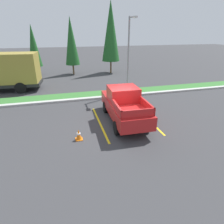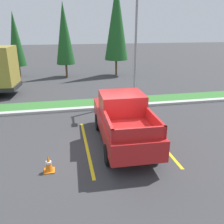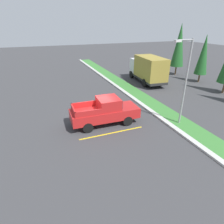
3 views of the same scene
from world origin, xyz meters
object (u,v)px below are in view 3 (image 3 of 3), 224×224
at_px(street_light, 185,78).
at_px(cypress_tree_leftmost, 179,45).
at_px(pickup_truck_main, 105,111).
at_px(cargo_truck_distant, 148,69).
at_px(traffic_cone, 77,109).
at_px(cypress_tree_left_inner, 203,55).

bearing_deg(street_light, cypress_tree_leftmost, 142.22).
bearing_deg(pickup_truck_main, cargo_truck_distant, 134.18).
distance_m(street_light, traffic_cone, 9.19).
bearing_deg(cypress_tree_left_inner, street_light, -50.47).
relative_size(pickup_truck_main, cypress_tree_left_inner, 0.88).
relative_size(cargo_truck_distant, street_light, 1.11).
bearing_deg(cargo_truck_distant, street_light, -19.15).
height_order(pickup_truck_main, street_light, street_light).
xyz_separation_m(cypress_tree_leftmost, cypress_tree_left_inner, (4.44, 0.30, -0.74)).
xyz_separation_m(pickup_truck_main, cypress_tree_leftmost, (-10.90, 15.31, 3.23)).
height_order(street_light, cypress_tree_leftmost, cypress_tree_leftmost).
bearing_deg(cypress_tree_leftmost, street_light, -37.78).
bearing_deg(traffic_cone, street_light, 53.34).
xyz_separation_m(pickup_truck_main, cargo_truck_distant, (-8.74, 8.99, 0.81)).
distance_m(pickup_truck_main, traffic_cone, 3.48).
distance_m(street_light, cypress_tree_leftmost, 16.47).
bearing_deg(cypress_tree_leftmost, cypress_tree_left_inner, 3.90).
distance_m(pickup_truck_main, cargo_truck_distant, 12.56).
bearing_deg(street_light, traffic_cone, -126.66).
relative_size(pickup_truck_main, cargo_truck_distant, 0.76).
bearing_deg(cypress_tree_leftmost, pickup_truck_main, -54.55).
bearing_deg(traffic_cone, cypress_tree_left_inner, 101.39).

